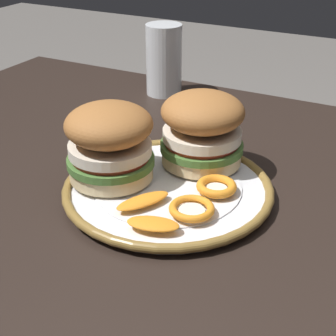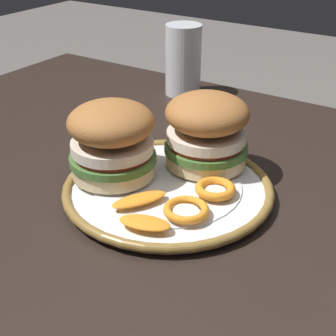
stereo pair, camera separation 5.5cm
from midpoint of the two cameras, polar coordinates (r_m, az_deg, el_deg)
dining_table at (r=0.67m, az=5.00°, el=-13.31°), size 1.27×0.93×0.74m
dinner_plate at (r=0.66m, az=2.37°, el=-2.39°), size 0.27×0.27×0.02m
sandwich_half_left at (r=0.66m, az=-3.94°, el=3.21°), size 0.16×0.16×0.10m
sandwich_half_right at (r=0.69m, az=6.65°, el=4.29°), size 0.16×0.16×0.10m
orange_peel_curled at (r=0.60m, az=4.69°, el=-4.76°), size 0.06×0.06×0.01m
orange_peel_strip_long at (r=0.57m, az=0.13°, el=-6.22°), size 0.07×0.04×0.01m
orange_peel_strip_short at (r=0.61m, az=-0.70°, el=-3.60°), size 0.06×0.07×0.01m
orange_peel_small_curl at (r=0.64m, az=7.88°, el=-2.42°), size 0.07×0.07×0.01m
drinking_glass at (r=0.99m, az=3.33°, el=11.59°), size 0.07×0.07×0.13m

